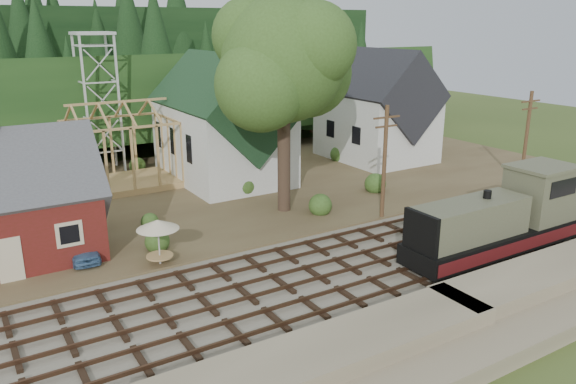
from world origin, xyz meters
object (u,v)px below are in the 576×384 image
locomotive (501,221)px  patio_set (158,226)px  car_red (401,146)px  car_blue (83,248)px

locomotive → patio_set: size_ratio=4.69×
car_red → patio_set: patio_set is taller
car_red → patio_set: bearing=117.4°
locomotive → car_red: size_ratio=2.52×
locomotive → patio_set: locomotive is taller
locomotive → car_red: locomotive is taller
patio_set → car_blue: bearing=139.3°
locomotive → patio_set: bearing=154.0°
car_blue → patio_set: bearing=-36.6°
locomotive → car_blue: size_ratio=3.26×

